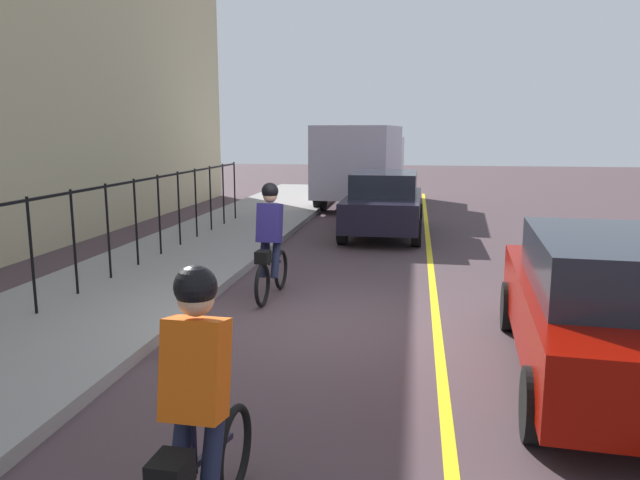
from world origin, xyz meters
TOP-DOWN VIEW (x-y plane):
  - ground_plane at (0.00, 0.00)m, footprint 80.00×80.00m
  - lane_line_centre at (0.00, -1.60)m, footprint 36.00×0.12m
  - sidewalk at (0.00, 3.40)m, footprint 40.00×3.20m
  - iron_fence at (1.00, 3.80)m, footprint 15.44×0.04m
  - cyclist_lead at (1.20, 0.94)m, footprint 1.71×0.38m
  - cyclist_follow at (-4.49, 0.00)m, footprint 1.71×0.38m
  - patrol_sedan at (-1.38, -3.28)m, footprint 4.52×2.19m
  - parked_sedan_rear at (7.51, -0.49)m, footprint 4.43×1.97m
  - box_truck_background at (13.66, 0.59)m, footprint 6.86×2.92m
  - traffic_cone_near at (-1.35, 1.46)m, footprint 0.36×0.36m

SIDE VIEW (x-z plane):
  - ground_plane at x=0.00m, z-range 0.00..0.00m
  - lane_line_centre at x=0.00m, z-range 0.00..0.01m
  - sidewalk at x=0.00m, z-range 0.00..0.15m
  - traffic_cone_near at x=-1.35m, z-range 0.00..0.50m
  - patrol_sedan at x=-1.38m, z-range 0.03..1.61m
  - parked_sedan_rear at x=7.51m, z-range 0.03..1.61m
  - cyclist_lead at x=1.20m, z-range 0.00..1.82m
  - cyclist_follow at x=-4.49m, z-range 0.00..1.82m
  - iron_fence at x=1.00m, z-range 0.43..2.03m
  - box_truck_background at x=13.66m, z-range 0.16..2.94m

